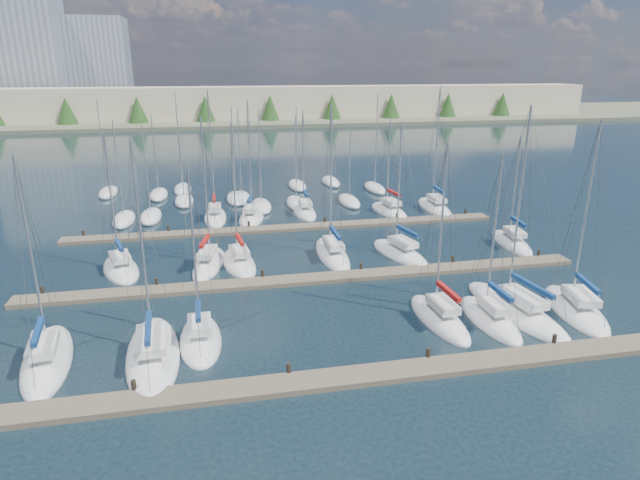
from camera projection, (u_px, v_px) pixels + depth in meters
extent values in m
plane|color=#182831|center=(260.00, 174.00, 82.84)|extent=(400.00, 400.00, 0.00)
cube|color=#6B5E4C|center=(365.00, 376.00, 28.83)|extent=(44.00, 1.80, 0.35)
cylinder|color=#2D261C|center=(134.00, 390.00, 27.33)|extent=(0.26, 0.26, 1.10)
cylinder|color=#2D261C|center=(289.00, 372.00, 28.86)|extent=(0.26, 0.26, 1.10)
cylinder|color=#2D261C|center=(428.00, 357.00, 30.38)|extent=(0.26, 0.26, 1.10)
cylinder|color=#2D261C|center=(554.00, 343.00, 31.91)|extent=(0.26, 0.26, 1.10)
cube|color=#6B5E4C|center=(315.00, 279.00, 41.86)|extent=(44.00, 1.80, 0.35)
cylinder|color=#2D261C|center=(43.00, 293.00, 38.83)|extent=(0.26, 0.26, 1.10)
cylinder|color=#2D261C|center=(157.00, 285.00, 40.35)|extent=(0.26, 0.26, 1.10)
cylinder|color=#2D261C|center=(263.00, 277.00, 41.88)|extent=(0.26, 0.26, 1.10)
cylinder|color=#2D261C|center=(361.00, 269.00, 43.41)|extent=(0.26, 0.26, 1.10)
cylinder|color=#2D261C|center=(453.00, 262.00, 44.94)|extent=(0.26, 0.26, 1.10)
cylinder|color=#2D261C|center=(538.00, 256.00, 46.47)|extent=(0.26, 0.26, 1.10)
cube|color=#6B5E4C|center=(289.00, 228.00, 54.88)|extent=(44.00, 1.80, 0.35)
cylinder|color=#2D261C|center=(84.00, 236.00, 51.85)|extent=(0.26, 0.26, 1.10)
cylinder|color=#2D261C|center=(169.00, 231.00, 53.38)|extent=(0.26, 0.26, 1.10)
cylinder|color=#2D261C|center=(249.00, 226.00, 54.91)|extent=(0.26, 0.26, 1.10)
cylinder|color=#2D261C|center=(325.00, 222.00, 56.44)|extent=(0.26, 0.26, 1.10)
cylinder|color=#2D261C|center=(397.00, 218.00, 57.96)|extent=(0.26, 0.26, 1.10)
cylinder|color=#2D261C|center=(465.00, 214.00, 59.49)|extent=(0.26, 0.26, 1.10)
ellipsoid|color=white|center=(305.00, 213.00, 60.76)|extent=(2.39, 7.08, 1.60)
cube|color=maroon|center=(305.00, 213.00, 60.76)|extent=(1.24, 3.40, 0.12)
cube|color=silver|center=(305.00, 203.00, 60.02)|extent=(1.31, 2.48, 0.50)
cylinder|color=#9EA0A5|center=(303.00, 158.00, 59.33)|extent=(0.14, 0.14, 10.38)
cylinder|color=#9EA0A5|center=(306.00, 195.00, 59.16)|extent=(0.11, 2.97, 0.10)
cube|color=navy|center=(306.00, 194.00, 59.13)|extent=(0.31, 2.73, 0.30)
ellipsoid|color=white|center=(251.00, 219.00, 58.36)|extent=(3.95, 7.43, 1.60)
cube|color=silver|center=(251.00, 208.00, 57.62)|extent=(1.88, 2.70, 0.50)
cylinder|color=#9EA0A5|center=(250.00, 156.00, 56.76)|extent=(0.14, 0.14, 11.52)
cylinder|color=#9EA0A5|center=(250.00, 200.00, 56.75)|extent=(0.70, 2.92, 0.10)
cube|color=navy|center=(249.00, 199.00, 56.72)|extent=(0.85, 2.73, 0.30)
ellipsoid|color=white|center=(515.00, 312.00, 36.51)|extent=(4.05, 10.61, 1.60)
cube|color=black|center=(515.00, 312.00, 36.51)|extent=(2.06, 5.10, 0.12)
cube|color=silver|center=(522.00, 297.00, 35.64)|extent=(1.99, 3.78, 0.50)
cylinder|color=#9EA0A5|center=(519.00, 204.00, 34.95)|extent=(0.14, 0.14, 12.64)
cylinder|color=#9EA0A5|center=(532.00, 287.00, 34.56)|extent=(0.59, 4.33, 0.10)
cube|color=navy|center=(532.00, 286.00, 34.53)|extent=(0.75, 4.01, 0.30)
ellipsoid|color=white|center=(332.00, 255.00, 47.27)|extent=(2.62, 9.18, 1.60)
cube|color=black|center=(332.00, 255.00, 47.27)|extent=(1.36, 4.41, 0.12)
cube|color=silver|center=(333.00, 243.00, 46.44)|extent=(1.41, 3.22, 0.50)
cylinder|color=#9EA0A5|center=(331.00, 175.00, 45.75)|extent=(0.14, 0.14, 11.97)
cylinder|color=#9EA0A5|center=(335.00, 234.00, 45.43)|extent=(0.16, 3.84, 0.10)
cube|color=navy|center=(335.00, 233.00, 45.39)|extent=(0.35, 3.54, 0.30)
ellipsoid|color=white|center=(121.00, 270.00, 43.83)|extent=(4.46, 7.45, 1.60)
cube|color=maroon|center=(121.00, 270.00, 43.83)|extent=(2.24, 3.61, 0.12)
cube|color=silver|center=(120.00, 257.00, 43.13)|extent=(2.07, 2.75, 0.50)
cylinder|color=#9EA0A5|center=(111.00, 196.00, 42.39)|extent=(0.14, 0.14, 10.13)
cylinder|color=#9EA0A5|center=(119.00, 247.00, 42.33)|extent=(0.89, 2.85, 0.10)
cube|color=navy|center=(119.00, 245.00, 42.29)|extent=(1.02, 2.68, 0.30)
ellipsoid|color=white|center=(215.00, 218.00, 58.78)|extent=(2.58, 8.01, 1.60)
cube|color=black|center=(215.00, 218.00, 58.78)|extent=(1.33, 3.85, 0.12)
cube|color=silver|center=(215.00, 207.00, 58.00)|extent=(1.38, 2.81, 0.50)
cylinder|color=#9EA0A5|center=(211.00, 151.00, 57.09)|extent=(0.14, 0.14, 12.52)
cylinder|color=#9EA0A5|center=(214.00, 199.00, 57.08)|extent=(0.17, 3.34, 0.10)
cube|color=maroon|center=(214.00, 198.00, 57.04)|extent=(0.37, 3.08, 0.30)
ellipsoid|color=white|center=(209.00, 265.00, 44.99)|extent=(3.80, 8.18, 1.60)
cube|color=silver|center=(207.00, 252.00, 44.21)|extent=(1.77, 2.96, 0.50)
cylinder|color=#9EA0A5|center=(205.00, 186.00, 43.51)|extent=(0.14, 0.14, 11.19)
cylinder|color=#9EA0A5|center=(205.00, 243.00, 43.28)|extent=(0.77, 3.27, 0.10)
cube|color=maroon|center=(205.00, 241.00, 43.24)|extent=(0.92, 3.05, 0.30)
ellipsoid|color=white|center=(389.00, 212.00, 61.20)|extent=(3.53, 7.84, 1.60)
cube|color=silver|center=(391.00, 202.00, 60.45)|extent=(1.77, 2.81, 0.50)
cylinder|color=#9EA0A5|center=(389.00, 161.00, 59.96)|extent=(0.14, 0.14, 9.32)
cylinder|color=#9EA0A5|center=(394.00, 194.00, 59.58)|extent=(0.47, 3.17, 0.10)
cube|color=maroon|center=(394.00, 193.00, 59.54)|extent=(0.64, 2.94, 0.30)
ellipsoid|color=white|center=(48.00, 361.00, 30.44)|extent=(3.79, 8.98, 1.60)
cube|color=silver|center=(43.00, 344.00, 29.64)|extent=(1.85, 3.21, 0.50)
cylinder|color=#9EA0A5|center=(31.00, 252.00, 29.07)|extent=(0.14, 0.14, 10.60)
cylinder|color=#9EA0A5|center=(38.00, 333.00, 28.69)|extent=(0.60, 3.63, 0.10)
cube|color=navy|center=(38.00, 331.00, 28.65)|extent=(0.76, 3.37, 0.30)
ellipsoid|color=white|center=(434.00, 208.00, 62.74)|extent=(3.19, 9.15, 1.60)
cube|color=black|center=(434.00, 208.00, 62.74)|extent=(1.63, 4.40, 0.12)
cube|color=silver|center=(436.00, 198.00, 61.91)|extent=(1.64, 3.24, 0.50)
cylinder|color=#9EA0A5|center=(437.00, 144.00, 61.09)|extent=(0.14, 0.14, 12.76)
cylinder|color=#9EA0A5|center=(439.00, 191.00, 60.90)|extent=(0.34, 3.78, 0.10)
cube|color=navy|center=(439.00, 190.00, 60.86)|extent=(0.52, 3.49, 0.30)
ellipsoid|color=white|center=(201.00, 341.00, 32.64)|extent=(2.64, 6.77, 1.60)
cube|color=silver|center=(199.00, 324.00, 31.92)|extent=(1.43, 2.38, 0.50)
cylinder|color=#9EA0A5|center=(194.00, 247.00, 31.29)|extent=(0.14, 0.14, 9.69)
cylinder|color=#9EA0A5|center=(198.00, 312.00, 31.09)|extent=(0.15, 2.83, 0.10)
cube|color=navy|center=(198.00, 311.00, 31.05)|extent=(0.35, 2.61, 0.30)
ellipsoid|color=white|center=(489.00, 321.00, 35.24)|extent=(2.42, 7.25, 1.60)
cube|color=silver|center=(494.00, 305.00, 34.50)|extent=(1.31, 2.54, 0.50)
cylinder|color=#9EA0A5|center=(494.00, 231.00, 33.91)|extent=(0.14, 0.14, 9.89)
cylinder|color=#9EA0A5|center=(500.00, 294.00, 33.63)|extent=(0.14, 3.03, 0.10)
cube|color=navy|center=(501.00, 292.00, 33.60)|extent=(0.34, 2.79, 0.30)
ellipsoid|color=white|center=(400.00, 255.00, 47.49)|extent=(4.35, 8.46, 1.60)
cube|color=black|center=(400.00, 255.00, 47.49)|extent=(2.19, 4.08, 0.12)
cube|color=silver|center=(403.00, 242.00, 46.74)|extent=(2.04, 3.08, 0.50)
cylinder|color=#9EA0A5|center=(399.00, 184.00, 46.09)|extent=(0.14, 0.14, 10.47)
cylinder|color=#9EA0A5|center=(408.00, 233.00, 45.85)|extent=(0.84, 3.33, 0.10)
cube|color=navy|center=(408.00, 231.00, 45.81)|extent=(0.98, 3.11, 0.30)
ellipsoid|color=white|center=(239.00, 264.00, 45.24)|extent=(3.37, 7.54, 1.60)
cube|color=black|center=(239.00, 264.00, 45.24)|extent=(1.72, 3.63, 0.12)
cube|color=silver|center=(239.00, 251.00, 44.50)|extent=(1.69, 2.70, 0.50)
cylinder|color=#9EA0A5|center=(234.00, 189.00, 43.78)|extent=(0.14, 0.14, 10.60)
cylinder|color=#9EA0A5|center=(240.00, 241.00, 43.65)|extent=(0.45, 3.06, 0.10)
cube|color=maroon|center=(240.00, 240.00, 43.61)|extent=(0.62, 2.84, 0.30)
ellipsoid|color=white|center=(439.00, 320.00, 35.34)|extent=(2.65, 7.62, 1.60)
cube|color=silver|center=(443.00, 304.00, 34.58)|extent=(1.40, 2.69, 0.50)
cylinder|color=#9EA0A5|center=(442.00, 225.00, 33.90)|extent=(0.14, 0.14, 10.65)
cylinder|color=#9EA0A5|center=(448.00, 293.00, 33.70)|extent=(0.22, 3.17, 0.10)
cube|color=maroon|center=(448.00, 291.00, 33.66)|extent=(0.41, 2.92, 0.30)
ellipsoid|color=white|center=(153.00, 356.00, 30.96)|extent=(3.66, 9.91, 1.60)
cube|color=black|center=(153.00, 356.00, 30.96)|extent=(1.88, 4.77, 0.12)
cube|color=silver|center=(151.00, 340.00, 30.11)|extent=(1.88, 3.51, 0.50)
cylinder|color=#9EA0A5|center=(141.00, 242.00, 29.56)|extent=(0.14, 0.14, 11.38)
cylinder|color=#9EA0A5|center=(148.00, 330.00, 29.07)|extent=(0.37, 4.09, 0.10)
cube|color=navy|center=(148.00, 328.00, 29.03)|extent=(0.55, 3.77, 0.30)
ellipsoid|color=white|center=(575.00, 311.00, 36.66)|extent=(4.62, 8.64, 1.60)
cube|color=silver|center=(581.00, 296.00, 35.86)|extent=(2.17, 3.15, 0.50)
cylinder|color=#9EA0A5|center=(587.00, 210.00, 35.10)|extent=(0.14, 0.14, 11.85)
cylinder|color=#9EA0A5|center=(587.00, 285.00, 34.91)|extent=(0.86, 3.38, 0.10)
cube|color=navy|center=(588.00, 284.00, 34.87)|extent=(1.00, 3.16, 0.30)
ellipsoid|color=white|center=(511.00, 244.00, 50.27)|extent=(3.35, 7.83, 1.60)
cube|color=silver|center=(515.00, 232.00, 49.50)|extent=(1.64, 2.80, 0.50)
cylinder|color=#9EA0A5|center=(515.00, 185.00, 49.11)|extent=(0.14, 0.14, 8.96)
cylinder|color=#9EA0A5|center=(519.00, 223.00, 48.60)|extent=(0.53, 3.17, 0.10)
cube|color=navy|center=(519.00, 222.00, 48.56)|extent=(0.69, 2.94, 0.30)
cylinder|color=#9EA0A5|center=(102.00, 145.00, 67.44)|extent=(0.12, 0.12, 11.20)
ellipsoid|color=white|center=(108.00, 193.00, 69.40)|extent=(2.20, 6.40, 1.40)
cylinder|color=#9EA0A5|center=(239.00, 152.00, 64.82)|extent=(0.12, 0.12, 10.14)
ellipsoid|color=white|center=(242.00, 198.00, 66.61)|extent=(2.20, 6.40, 1.40)
cylinder|color=#9EA0A5|center=(233.00, 151.00, 64.43)|extent=(0.12, 0.12, 10.49)
ellipsoid|color=white|center=(236.00, 199.00, 66.28)|extent=(2.20, 6.40, 1.40)
cylinder|color=#9EA0A5|center=(331.00, 142.00, 73.91)|extent=(0.12, 0.12, 10.06)
ellipsoid|color=white|center=(331.00, 182.00, 75.69)|extent=(2.20, 6.40, 1.40)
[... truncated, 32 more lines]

